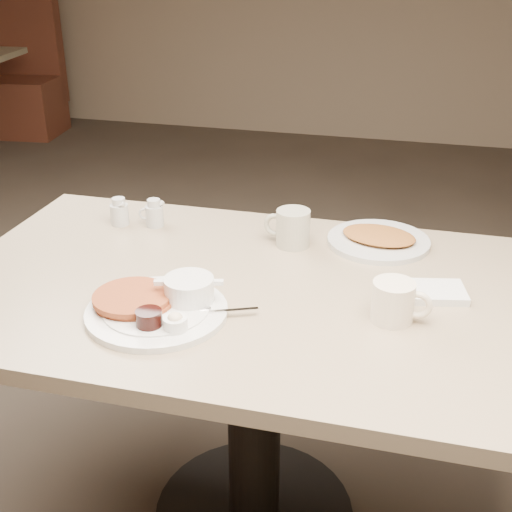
% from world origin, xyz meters
% --- Properties ---
extents(diner_table, '(1.50, 0.90, 0.75)m').
position_xyz_m(diner_table, '(0.00, 0.00, 0.58)').
color(diner_table, tan).
rests_on(diner_table, ground).
extents(main_plate, '(0.41, 0.38, 0.07)m').
position_xyz_m(main_plate, '(-0.17, -0.17, 0.77)').
color(main_plate, white).
rests_on(main_plate, diner_table).
extents(coffee_mug_near, '(0.13, 0.10, 0.09)m').
position_xyz_m(coffee_mug_near, '(0.33, -0.07, 0.80)').
color(coffee_mug_near, white).
rests_on(coffee_mug_near, diner_table).
extents(napkin, '(0.15, 0.13, 0.02)m').
position_xyz_m(napkin, '(0.42, 0.06, 0.76)').
color(napkin, silver).
rests_on(napkin, diner_table).
extents(coffee_mug_far, '(0.14, 0.10, 0.10)m').
position_xyz_m(coffee_mug_far, '(0.04, 0.25, 0.80)').
color(coffee_mug_far, '#B0AD99').
rests_on(coffee_mug_far, diner_table).
extents(creamer_left, '(0.08, 0.06, 0.08)m').
position_xyz_m(creamer_left, '(-0.37, 0.28, 0.79)').
color(creamer_left, '#BBBBB7').
rests_on(creamer_left, diner_table).
extents(creamer_right, '(0.07, 0.07, 0.08)m').
position_xyz_m(creamer_right, '(-0.47, 0.27, 0.79)').
color(creamer_right, beige).
rests_on(creamer_right, diner_table).
extents(hash_plate, '(0.33, 0.33, 0.04)m').
position_xyz_m(hash_plate, '(0.26, 0.32, 0.76)').
color(hash_plate, beige).
rests_on(hash_plate, diner_table).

